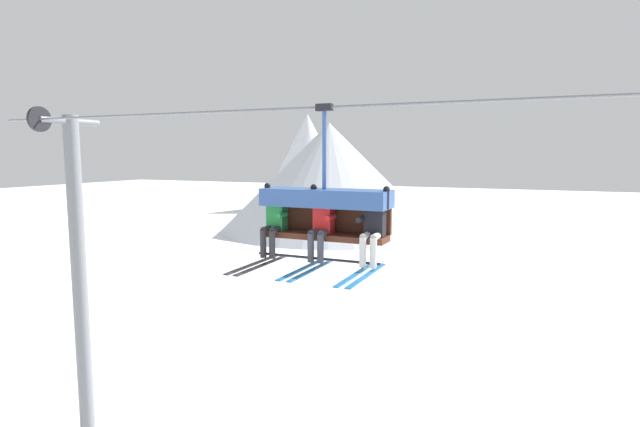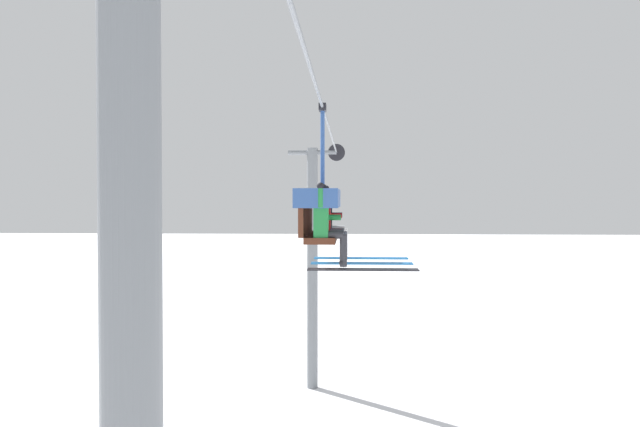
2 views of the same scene
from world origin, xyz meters
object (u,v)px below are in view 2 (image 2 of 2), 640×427
(skier_green, at_px, (329,225))
(lift_tower_far, at_px, (313,261))
(chairlift_chair, at_px, (318,206))
(skier_black, at_px, (333,221))
(skier_red, at_px, (331,223))

(skier_green, bearing_deg, lift_tower_far, 4.77)
(lift_tower_far, xyz_separation_m, chairlift_chair, (-10.15, -0.71, 1.95))
(lift_tower_far, distance_m, skier_black, 9.44)
(chairlift_chair, relative_size, skier_black, 1.52)
(lift_tower_far, distance_m, skier_red, 10.33)
(lift_tower_far, height_order, chairlift_chair, lift_tower_far)
(chairlift_chair, height_order, skier_green, chairlift_chair)
(skier_red, bearing_deg, lift_tower_far, 5.19)
(skier_red, distance_m, skier_black, 0.91)
(skier_red, height_order, skier_black, same)
(skier_black, bearing_deg, lift_tower_far, 5.70)
(skier_black, bearing_deg, chairlift_chair, 166.77)
(lift_tower_far, distance_m, chairlift_chair, 10.36)
(skier_red, bearing_deg, skier_black, 0.00)
(chairlift_chair, bearing_deg, skier_green, -166.77)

